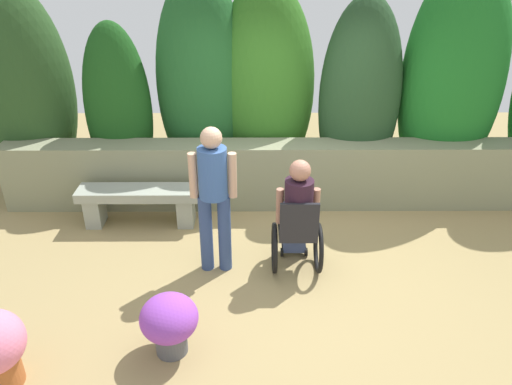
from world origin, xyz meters
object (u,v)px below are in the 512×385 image
person_in_wheelchair (297,219)px  person_standing_companion (214,191)px  flower_pot_terracotta_by_wall (169,322)px  stone_bench (139,200)px

person_in_wheelchair → person_standing_companion: person_standing_companion is taller
person_in_wheelchair → flower_pot_terracotta_by_wall: bearing=-127.0°
stone_bench → person_in_wheelchair: bearing=-20.2°
person_in_wheelchair → flower_pot_terracotta_by_wall: size_ratio=2.28×
person_standing_companion → person_in_wheelchair: bearing=-7.5°
stone_bench → flower_pot_terracotta_by_wall: bearing=-65.9°
stone_bench → person_in_wheelchair: size_ratio=1.14×
person_standing_companion → flower_pot_terracotta_by_wall: 1.43m
stone_bench → flower_pot_terracotta_by_wall: (0.71, -2.21, -0.00)m
person_in_wheelchair → flower_pot_terracotta_by_wall: person_in_wheelchair is taller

